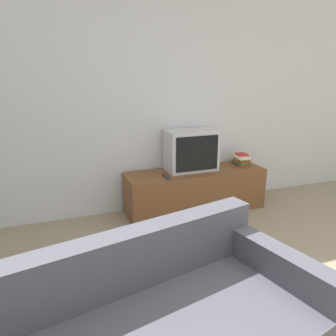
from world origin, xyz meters
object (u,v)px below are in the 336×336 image
object	(u,v)px
television	(191,150)
book_stack	(241,159)
tv_stand	(195,190)
remote_on_stand	(166,176)

from	to	relation	value
television	book_stack	distance (m)	0.73
tv_stand	television	distance (m)	0.51
book_stack	remote_on_stand	size ratio (longest dim) A/B	1.29
tv_stand	television	size ratio (longest dim) A/B	2.81
tv_stand	book_stack	world-z (taller)	book_stack
television	tv_stand	bearing A→B (deg)	-61.88
television	book_stack	world-z (taller)	television
tv_stand	television	xyz separation A→B (m)	(-0.04, 0.07, 0.50)
tv_stand	book_stack	xyz separation A→B (m)	(0.67, 0.04, 0.33)
television	remote_on_stand	size ratio (longest dim) A/B	3.25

